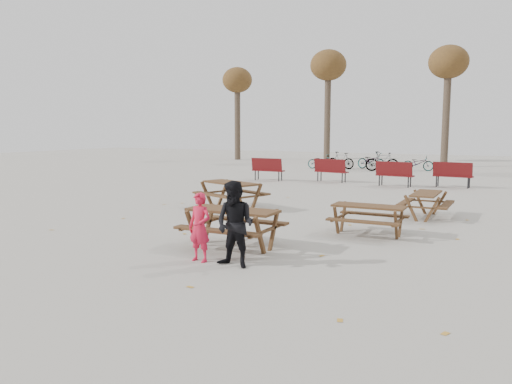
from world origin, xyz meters
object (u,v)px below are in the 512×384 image
at_px(picnic_table_north, 231,195).
at_px(picnic_table_far, 426,205).
at_px(main_picnic_table, 233,219).
at_px(food_tray, 237,210).
at_px(adult, 235,224).
at_px(soda_bottle, 234,207).
at_px(child, 200,227).
at_px(picnic_table_east, 368,220).

relative_size(picnic_table_north, picnic_table_far, 1.18).
xyz_separation_m(main_picnic_table, picnic_table_far, (2.85, 5.26, -0.25)).
distance_m(main_picnic_table, picnic_table_north, 4.87).
relative_size(food_tray, picnic_table_north, 0.10).
bearing_deg(food_tray, adult, -62.41).
xyz_separation_m(soda_bottle, child, (-0.12, -1.02, -0.23)).
distance_m(adult, picnic_table_east, 3.83).
distance_m(child, picnic_table_east, 4.11).
bearing_deg(adult, soda_bottle, 123.92).
distance_m(food_tray, adult, 1.15).
relative_size(child, picnic_table_east, 0.79).
xyz_separation_m(food_tray, adult, (0.53, -1.02, -0.06)).
xyz_separation_m(main_picnic_table, food_tray, (0.20, -0.16, 0.21)).
bearing_deg(picnic_table_north, child, -44.15).
distance_m(picnic_table_north, picnic_table_far, 5.43).
xyz_separation_m(main_picnic_table, picnic_table_east, (2.07, 2.39, -0.25)).
height_order(food_tray, adult, adult).
bearing_deg(food_tray, picnic_table_north, 121.58).
bearing_deg(picnic_table_north, picnic_table_east, -0.57).
height_order(adult, picnic_table_east, adult).
relative_size(picnic_table_east, picnic_table_north, 0.85).
relative_size(adult, picnic_table_east, 0.94).
xyz_separation_m(adult, picnic_table_north, (-3.21, 5.37, -0.34)).
bearing_deg(food_tray, soda_bottle, 163.83).
relative_size(adult, picnic_table_far, 0.95).
xyz_separation_m(main_picnic_table, child, (-0.01, -1.15, 0.03)).
relative_size(main_picnic_table, picnic_table_far, 1.16).
bearing_deg(picnic_table_north, adult, -38.12).
bearing_deg(picnic_table_east, main_picnic_table, -131.54).
height_order(main_picnic_table, soda_bottle, soda_bottle).
xyz_separation_m(child, picnic_table_north, (-2.47, 5.34, -0.22)).
distance_m(main_picnic_table, picnic_table_east, 3.17).
height_order(main_picnic_table, food_tray, food_tray).
distance_m(picnic_table_east, picnic_table_far, 2.97).
height_order(main_picnic_table, child, child).
bearing_deg(child, main_picnic_table, 94.21).
bearing_deg(food_tray, picnic_table_east, 53.57).
height_order(soda_bottle, child, child).
bearing_deg(picnic_table_far, food_tray, 154.52).
bearing_deg(child, picnic_table_east, 64.11).
relative_size(main_picnic_table, adult, 1.22).
bearing_deg(food_tray, picnic_table_far, 63.91).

